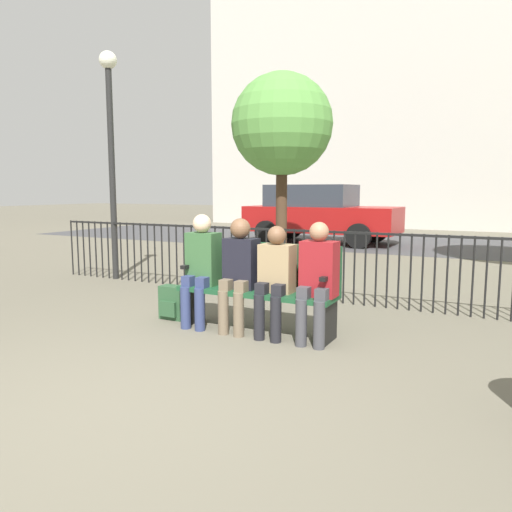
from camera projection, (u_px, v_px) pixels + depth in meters
The scene contains 12 objects.
ground_plane at pixel (121, 405), 3.42m from camera, with size 80.00×80.00×0.00m, color #605B4C.
park_bench at pixel (259, 284), 5.21m from camera, with size 1.69×0.45×0.92m.
seated_person_0 at pixel (201, 264), 5.36m from camera, with size 0.34×0.39×1.21m.
seated_person_1 at pixel (239, 269), 5.15m from camera, with size 0.34×0.39×1.18m.
seated_person_2 at pixel (275, 276), 4.96m from camera, with size 0.34×0.39×1.12m.
seated_person_3 at pixel (317, 277), 4.76m from camera, with size 0.34×0.39×1.17m.
backpack at pixel (173, 303), 5.71m from camera, with size 0.30×0.21×0.38m.
fence_railing at pixel (314, 259), 6.63m from camera, with size 9.01×0.03×0.95m.
tree_0 at pixel (282, 125), 10.11m from camera, with size 2.07×2.07×3.83m.
lamp_post at pixel (111, 131), 8.02m from camera, with size 0.28×0.28×3.65m.
street_surface at pixel (420, 243), 13.98m from camera, with size 24.00×6.00×0.01m.
parked_car_0 at pixel (319, 213), 13.93m from camera, with size 4.20×1.94×1.62m.
Camera 1 is at (2.33, -2.46, 1.47)m, focal length 35.00 mm.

